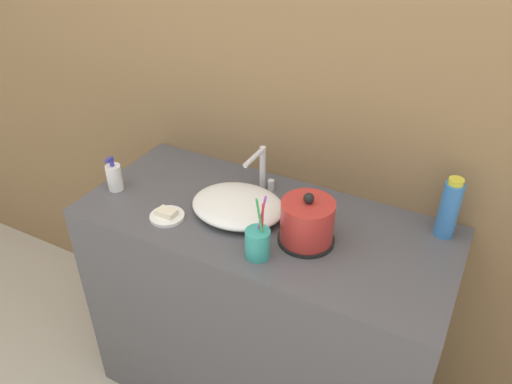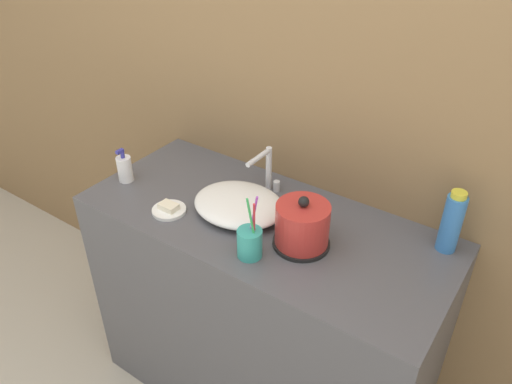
% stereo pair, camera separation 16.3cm
% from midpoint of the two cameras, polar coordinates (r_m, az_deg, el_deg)
% --- Properties ---
extents(wall_back, '(6.00, 0.04, 2.60)m').
position_cam_midpoint_polar(wall_back, '(1.72, 9.40, 12.17)').
color(wall_back, olive).
rests_on(wall_back, ground_plane).
extents(vanity_counter, '(1.27, 0.56, 0.91)m').
position_cam_midpoint_polar(vanity_counter, '(1.98, 3.11, -13.92)').
color(vanity_counter, '#4C4C51').
rests_on(vanity_counter, ground_plane).
extents(sink_basin, '(0.32, 0.27, 0.06)m').
position_cam_midpoint_polar(sink_basin, '(1.69, 0.78, -1.50)').
color(sink_basin, white).
rests_on(sink_basin, vanity_counter).
extents(faucet, '(0.06, 0.14, 0.17)m').
position_cam_midpoint_polar(faucet, '(1.77, 3.92, 2.67)').
color(faucet, silver).
rests_on(faucet, vanity_counter).
extents(electric_kettle, '(0.18, 0.18, 0.18)m').
position_cam_midpoint_polar(electric_kettle, '(1.54, 8.33, -4.10)').
color(electric_kettle, black).
rests_on(electric_kettle, vanity_counter).
extents(toothbrush_cup, '(0.08, 0.08, 0.22)m').
position_cam_midpoint_polar(toothbrush_cup, '(1.50, 2.42, -5.88)').
color(toothbrush_cup, teal).
rests_on(toothbrush_cup, vanity_counter).
extents(lotion_bottle, '(0.05, 0.05, 0.13)m').
position_cam_midpoint_polar(lotion_bottle, '(1.90, -12.42, 2.56)').
color(lotion_bottle, white).
rests_on(lotion_bottle, vanity_counter).
extents(shampoo_bottle, '(0.06, 0.06, 0.21)m').
position_cam_midpoint_polar(shampoo_bottle, '(1.63, 24.17, -3.28)').
color(shampoo_bottle, '#3370B7').
rests_on(shampoo_bottle, vanity_counter).
extents(soap_dish, '(0.12, 0.12, 0.03)m').
position_cam_midpoint_polar(soap_dish, '(1.72, -7.26, -2.07)').
color(soap_dish, white).
rests_on(soap_dish, vanity_counter).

